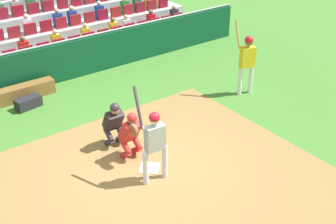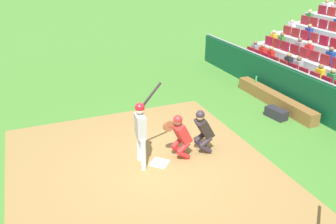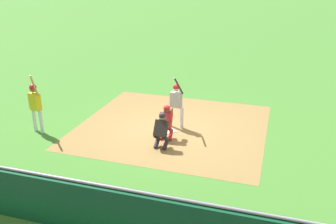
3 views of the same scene
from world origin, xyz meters
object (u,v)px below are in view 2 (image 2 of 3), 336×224
at_px(home_plate_umpire, 203,129).
at_px(equipment_duffel_bag, 276,113).
at_px(water_bottle_on_bench, 256,79).
at_px(catcher_crouching, 180,134).
at_px(dugout_bench, 274,99).
at_px(home_plate_marker, 160,163).
at_px(batter_at_plate, 141,127).

distance_m(home_plate_umpire, equipment_duffel_bag, 3.48).
bearing_deg(equipment_duffel_bag, water_bottle_on_bench, -27.44).
height_order(catcher_crouching, dugout_bench, catcher_crouching).
height_order(home_plate_marker, water_bottle_on_bench, water_bottle_on_bench).
relative_size(dugout_bench, water_bottle_on_bench, 15.32).
bearing_deg(water_bottle_on_bench, catcher_crouching, 124.06).
distance_m(batter_at_plate, equipment_duffel_bag, 5.22).
xyz_separation_m(home_plate_marker, dugout_bench, (2.03, -5.26, 0.20)).
bearing_deg(water_bottle_on_bench, dugout_bench, 177.47).
xyz_separation_m(home_plate_marker, catcher_crouching, (0.09, -0.61, 0.70)).
bearing_deg(dugout_bench, equipment_duffel_bag, 145.16).
xyz_separation_m(dugout_bench, equipment_duffel_bag, (-0.93, 0.64, -0.06)).
bearing_deg(batter_at_plate, home_plate_umpire, -90.68).
bearing_deg(home_plate_marker, home_plate_umpire, -84.42).
distance_m(home_plate_marker, batter_at_plate, 1.16).
relative_size(home_plate_marker, water_bottle_on_bench, 1.69).
distance_m(dugout_bench, equipment_duffel_bag, 1.13).
height_order(water_bottle_on_bench, equipment_duffel_bag, water_bottle_on_bench).
distance_m(batter_at_plate, catcher_crouching, 1.11).
xyz_separation_m(batter_at_plate, dugout_bench, (1.88, -5.69, -0.86)).
height_order(batter_at_plate, dugout_bench, batter_at_plate).
bearing_deg(water_bottle_on_bench, home_plate_umpire, 128.17).
bearing_deg(water_bottle_on_bench, equipment_duffel_bag, 162.09).
bearing_deg(batter_at_plate, catcher_crouching, -93.25).
height_order(catcher_crouching, water_bottle_on_bench, catcher_crouching).
height_order(dugout_bench, water_bottle_on_bench, water_bottle_on_bench).
relative_size(home_plate_marker, catcher_crouching, 0.34).
xyz_separation_m(catcher_crouching, equipment_duffel_bag, (1.02, -4.00, -0.55)).
bearing_deg(catcher_crouching, home_plate_marker, 98.41).
bearing_deg(equipment_duffel_bag, home_plate_umpire, 97.01).
bearing_deg(catcher_crouching, home_plate_umpire, -86.89).
relative_size(batter_at_plate, water_bottle_on_bench, 8.32).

